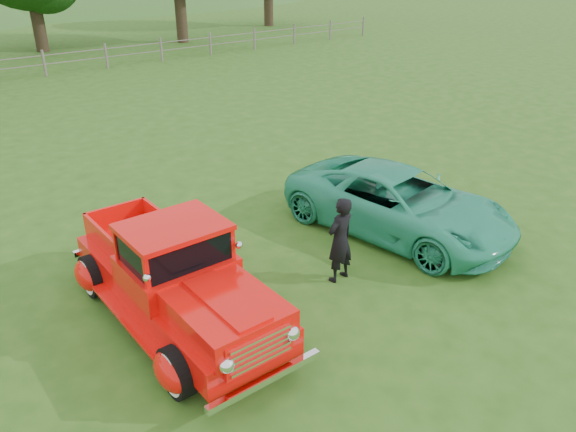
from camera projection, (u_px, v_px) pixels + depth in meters
ground at (285, 323)px, 9.19m from camera, size 140.00×140.00×0.00m
red_pickup at (176, 278)px, 8.95m from camera, size 2.25×4.99×1.78m
teal_sedan at (399, 203)px, 11.82m from camera, size 3.03×5.25×1.38m
man at (340, 240)px, 10.06m from camera, size 0.63×0.45×1.63m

